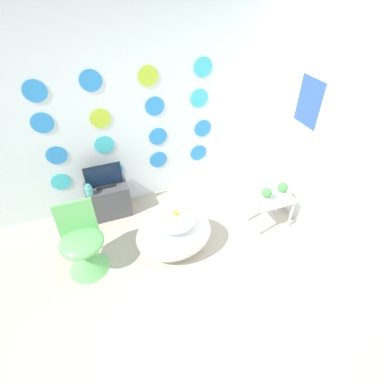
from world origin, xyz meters
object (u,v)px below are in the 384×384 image
at_px(vase, 89,190).
at_px(potted_plant_right, 282,189).
at_px(potted_plant_left, 267,194).
at_px(chair, 85,251).
at_px(tv, 104,177).
at_px(bathtub, 174,234).

distance_m(vase, potted_plant_right, 2.39).
distance_m(vase, potted_plant_left, 2.18).
bearing_deg(chair, potted_plant_right, -3.12).
bearing_deg(chair, tv, 65.36).
bearing_deg(tv, bathtub, -58.05).
distance_m(chair, potted_plant_left, 2.20).
height_order(potted_plant_left, potted_plant_right, potted_plant_right).
xyz_separation_m(chair, potted_plant_left, (2.18, -0.13, 0.26)).
xyz_separation_m(bathtub, potted_plant_left, (1.19, -0.00, 0.25)).
bearing_deg(potted_plant_right, vase, 158.92).
relative_size(tv, potted_plant_left, 2.54).
distance_m(bathtub, vase, 1.20).
xyz_separation_m(chair, tv, (0.39, 0.84, 0.33)).
height_order(tv, vase, tv).
xyz_separation_m(bathtub, tv, (-0.60, 0.97, 0.32)).
distance_m(tv, vase, 0.25).
relative_size(chair, potted_plant_right, 4.11).
relative_size(bathtub, vase, 5.65).
relative_size(bathtub, potted_plant_left, 4.87).
height_order(bathtub, potted_plant_left, potted_plant_left).
bearing_deg(tv, vase, -151.31).
height_order(vase, potted_plant_right, potted_plant_right).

